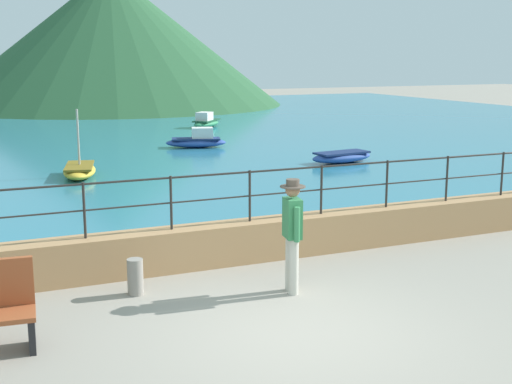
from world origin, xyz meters
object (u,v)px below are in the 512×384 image
object	(u,v)px
boat_3	(197,140)
boat_6	(342,157)
person_walking	(292,230)
bollard	(135,277)
boat_7	(80,170)
boat_0	(206,122)

from	to	relation	value
boat_3	boat_6	xyz separation A→B (m)	(3.13, -5.55, -0.07)
person_walking	boat_6	distance (m)	12.72
bollard	boat_7	distance (m)	10.36
bollard	boat_0	size ratio (longest dim) A/B	0.24
boat_3	person_walking	bearing A→B (deg)	-103.96
bollard	boat_6	world-z (taller)	bollard
person_walking	boat_7	size ratio (longest dim) A/B	0.72
boat_0	boat_6	world-z (taller)	boat_0
boat_0	boat_6	distance (m)	12.51
person_walking	boat_3	bearing A→B (deg)	76.04
bollard	boat_7	world-z (taller)	boat_7
person_walking	bollard	world-z (taller)	person_walking
bollard	boat_6	xyz separation A→B (m)	(9.32, 9.66, -0.02)
person_walking	boat_3	size ratio (longest dim) A/B	0.71
bollard	boat_3	world-z (taller)	boat_3
person_walking	boat_3	distance (m)	16.56
bollard	boat_0	bearing A→B (deg)	67.82
person_walking	boat_7	distance (m)	11.27
boat_3	boat_6	distance (m)	6.37
boat_3	boat_0	bearing A→B (deg)	67.77
boat_0	boat_7	size ratio (longest dim) A/B	0.95
boat_6	boat_7	distance (m)	8.44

